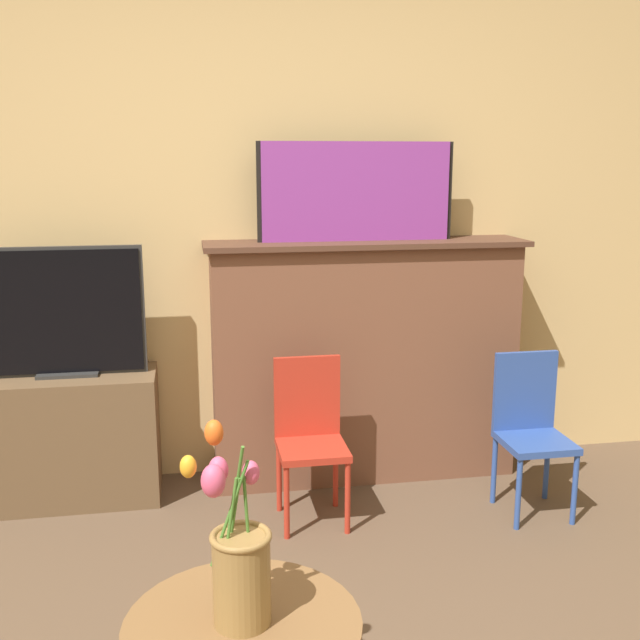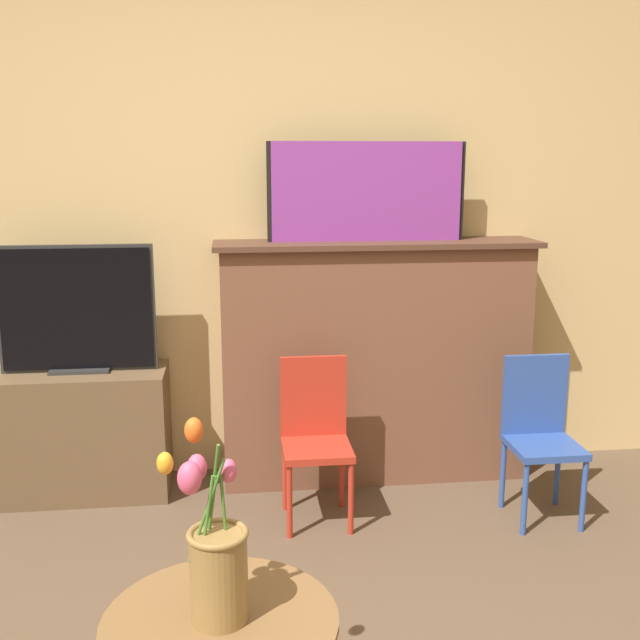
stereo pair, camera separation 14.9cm
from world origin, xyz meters
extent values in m
cube|color=tan|center=(0.00, 2.13, 1.35)|extent=(8.00, 0.06, 2.70)
cube|color=brown|center=(0.51, 1.95, 0.58)|extent=(1.46, 0.30, 1.17)
cube|color=#503123|center=(0.51, 1.94, 1.15)|extent=(1.52, 0.34, 0.02)
cube|color=black|center=(0.46, 1.96, 1.39)|extent=(0.92, 0.02, 0.45)
cube|color=purple|center=(0.46, 1.95, 1.39)|extent=(0.88, 0.02, 0.45)
cube|color=brown|center=(-0.87, 1.90, 0.30)|extent=(0.76, 0.36, 0.59)
cube|color=#2D2D2D|center=(-0.87, 1.90, 0.60)|extent=(0.27, 0.12, 0.01)
cube|color=#2D2D2D|center=(-0.87, 1.91, 0.88)|extent=(0.70, 0.02, 0.58)
cube|color=black|center=(-0.87, 1.90, 0.88)|extent=(0.67, 0.02, 0.55)
cylinder|color=#B22D1E|center=(0.04, 1.35, 0.16)|extent=(0.02, 0.02, 0.32)
cylinder|color=#B22D1E|center=(0.30, 1.35, 0.16)|extent=(0.02, 0.02, 0.32)
cylinder|color=#B22D1E|center=(0.04, 1.61, 0.16)|extent=(0.02, 0.02, 0.32)
cylinder|color=#B22D1E|center=(0.30, 1.61, 0.16)|extent=(0.02, 0.02, 0.32)
cube|color=#B22D1E|center=(0.17, 1.48, 0.33)|extent=(0.29, 0.29, 0.03)
cube|color=#B22D1E|center=(0.17, 1.61, 0.53)|extent=(0.29, 0.02, 0.36)
cylinder|color=#2D4C99|center=(1.02, 1.26, 0.16)|extent=(0.02, 0.02, 0.32)
cylinder|color=#2D4C99|center=(1.27, 1.26, 0.16)|extent=(0.02, 0.02, 0.32)
cylinder|color=#2D4C99|center=(1.02, 1.52, 0.16)|extent=(0.02, 0.02, 0.32)
cylinder|color=#2D4C99|center=(1.27, 1.52, 0.16)|extent=(0.02, 0.02, 0.32)
cube|color=#2D4C99|center=(1.14, 1.39, 0.33)|extent=(0.29, 0.29, 0.03)
cube|color=#2D4C99|center=(1.14, 1.52, 0.53)|extent=(0.29, 0.02, 0.36)
cylinder|color=brown|center=(-0.22, 0.17, 0.42)|extent=(0.59, 0.59, 0.02)
cylinder|color=olive|center=(-0.22, 0.17, 0.55)|extent=(0.14, 0.14, 0.23)
torus|color=olive|center=(-0.22, 0.17, 0.66)|extent=(0.15, 0.15, 0.02)
cylinder|color=#477A2D|center=(-0.23, 0.19, 0.70)|extent=(0.04, 0.05, 0.23)
ellipsoid|color=#E0517A|center=(-0.27, 0.23, 0.81)|extent=(0.05, 0.05, 0.07)
cylinder|color=#477A2D|center=(-0.24, 0.17, 0.70)|extent=(0.04, 0.01, 0.23)
ellipsoid|color=#E0517A|center=(-0.28, 0.16, 0.81)|extent=(0.06, 0.06, 0.08)
cylinder|color=#477A2D|center=(-0.23, 0.19, 0.74)|extent=(0.05, 0.09, 0.31)
ellipsoid|color=orange|center=(-0.27, 0.27, 0.89)|extent=(0.05, 0.05, 0.07)
cylinder|color=#477A2D|center=(-0.20, 0.19, 0.70)|extent=(0.02, 0.02, 0.23)
ellipsoid|color=#E0517A|center=(-0.19, 0.20, 0.81)|extent=(0.04, 0.04, 0.06)
cylinder|color=#477A2D|center=(-0.24, 0.17, 0.72)|extent=(0.10, 0.01, 0.27)
ellipsoid|color=orange|center=(-0.34, 0.18, 0.85)|extent=(0.04, 0.04, 0.05)
camera|label=1|loc=(-0.32, -1.47, 1.54)|focal=42.00mm
camera|label=2|loc=(-0.17, -1.49, 1.54)|focal=42.00mm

